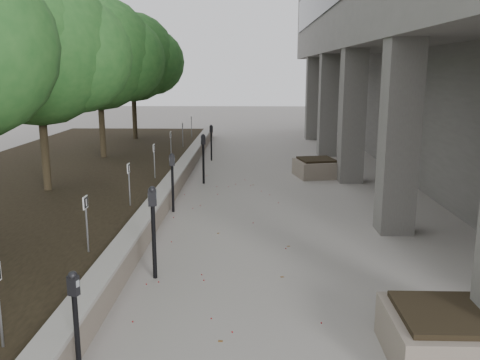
# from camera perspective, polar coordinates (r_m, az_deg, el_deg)

# --- Properties ---
(retaining_wall) EXTENTS (0.39, 26.00, 0.50)m
(retaining_wall) POSITION_cam_1_polar(r_m,az_deg,el_deg) (14.06, -7.70, -0.79)
(retaining_wall) COLOR gray
(retaining_wall) RESTS_ON ground
(planting_bed) EXTENTS (7.00, 26.00, 0.40)m
(planting_bed) POSITION_cam_1_polar(r_m,az_deg,el_deg) (15.09, -21.62, -0.86)
(planting_bed) COLOR black
(planting_bed) RESTS_ON ground
(crabapple_tree_3) EXTENTS (4.60, 4.00, 5.44)m
(crabapple_tree_3) POSITION_cam_1_polar(r_m,az_deg,el_deg) (13.56, -21.46, 10.26)
(crabapple_tree_3) COLOR #235A22
(crabapple_tree_3) RESTS_ON planting_bed
(crabapple_tree_4) EXTENTS (4.60, 4.00, 5.44)m
(crabapple_tree_4) POSITION_cam_1_polar(r_m,az_deg,el_deg) (18.28, -15.41, 10.92)
(crabapple_tree_4) COLOR #235A22
(crabapple_tree_4) RESTS_ON planting_bed
(crabapple_tree_5) EXTENTS (4.60, 4.00, 5.44)m
(crabapple_tree_5) POSITION_cam_1_polar(r_m,az_deg,el_deg) (23.12, -11.85, 11.26)
(crabapple_tree_5) COLOR #235A22
(crabapple_tree_5) RESTS_ON planting_bed
(parking_sign_3) EXTENTS (0.04, 0.22, 0.96)m
(parking_sign_3) POSITION_cam_1_polar(r_m,az_deg,el_deg) (8.84, -16.70, -4.75)
(parking_sign_3) COLOR black
(parking_sign_3) RESTS_ON planting_bed
(parking_sign_4) EXTENTS (0.04, 0.22, 0.96)m
(parking_sign_4) POSITION_cam_1_polar(r_m,az_deg,el_deg) (11.63, -12.23, -0.50)
(parking_sign_4) COLOR black
(parking_sign_4) RESTS_ON planting_bed
(parking_sign_5) EXTENTS (0.04, 0.22, 0.96)m
(parking_sign_5) POSITION_cam_1_polar(r_m,az_deg,el_deg) (14.51, -9.52, 2.08)
(parking_sign_5) COLOR black
(parking_sign_5) RESTS_ON planting_bed
(parking_sign_6) EXTENTS (0.04, 0.22, 0.96)m
(parking_sign_6) POSITION_cam_1_polar(r_m,az_deg,el_deg) (17.43, -7.70, 3.80)
(parking_sign_6) COLOR black
(parking_sign_6) RESTS_ON planting_bed
(parking_sign_7) EXTENTS (0.04, 0.22, 0.96)m
(parking_sign_7) POSITION_cam_1_polar(r_m,az_deg,el_deg) (20.37, -6.41, 5.03)
(parking_sign_7) COLOR black
(parking_sign_7) RESTS_ON planting_bed
(parking_sign_8) EXTENTS (0.04, 0.22, 0.96)m
(parking_sign_8) POSITION_cam_1_polar(r_m,az_deg,el_deg) (23.33, -5.43, 5.94)
(parking_sign_8) COLOR black
(parking_sign_8) RESTS_ON planting_bed
(parking_meter_1) EXTENTS (0.15, 0.13, 1.30)m
(parking_meter_1) POSITION_cam_1_polar(r_m,az_deg,el_deg) (5.99, -17.75, -15.41)
(parking_meter_1) COLOR black
(parking_meter_1) RESTS_ON ground
(parking_meter_2) EXTENTS (0.17, 0.13, 1.56)m
(parking_meter_2) POSITION_cam_1_polar(r_m,az_deg,el_deg) (8.47, -9.60, -5.82)
(parking_meter_2) COLOR black
(parking_meter_2) RESTS_ON ground
(parking_meter_3) EXTENTS (0.16, 0.14, 1.44)m
(parking_meter_3) POSITION_cam_1_polar(r_m,az_deg,el_deg) (12.39, -7.52, -0.31)
(parking_meter_3) COLOR black
(parking_meter_3) RESTS_ON ground
(parking_meter_4) EXTENTS (0.17, 0.15, 1.51)m
(parking_meter_4) POSITION_cam_1_polar(r_m,az_deg,el_deg) (15.43, -4.10, 2.36)
(parking_meter_4) COLOR black
(parking_meter_4) RESTS_ON ground
(parking_meter_5) EXTENTS (0.16, 0.13, 1.37)m
(parking_meter_5) POSITION_cam_1_polar(r_m,az_deg,el_deg) (19.44, -3.22, 4.17)
(parking_meter_5) COLOR black
(parking_meter_5) RESTS_ON ground
(planter_front) EXTENTS (1.35, 1.35, 0.63)m
(planter_front) POSITION_cam_1_polar(r_m,az_deg,el_deg) (6.72, 21.95, -15.81)
(planter_front) COLOR gray
(planter_front) RESTS_ON ground
(planter_back) EXTENTS (1.51, 1.51, 0.59)m
(planter_back) POSITION_cam_1_polar(r_m,az_deg,el_deg) (16.69, 8.51, 1.39)
(planter_back) COLOR gray
(planter_back) RESTS_ON ground
(berry_scatter) EXTENTS (3.30, 14.10, 0.02)m
(berry_scatter) POSITION_cam_1_polar(r_m,az_deg,el_deg) (10.12, -1.42, -7.24)
(berry_scatter) COLOR #990B0E
(berry_scatter) RESTS_ON ground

